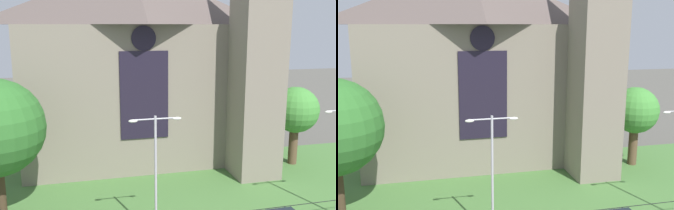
# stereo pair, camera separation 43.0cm
# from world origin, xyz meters

# --- Properties ---
(ground) EXTENTS (160.00, 160.00, 0.00)m
(ground) POSITION_xyz_m (0.00, 10.00, 0.00)
(ground) COLOR #56544C
(grass_verge) EXTENTS (120.00, 20.00, 0.01)m
(grass_verge) POSITION_xyz_m (0.00, 8.00, 0.00)
(grass_verge) COLOR #477538
(grass_verge) RESTS_ON ground
(church_building) EXTENTS (23.20, 16.20, 26.00)m
(church_building) POSITION_xyz_m (-0.79, 18.61, 10.27)
(church_building) COLOR gray
(church_building) RESTS_ON ground
(tree_right_far) EXTENTS (4.61, 4.61, 7.95)m
(tree_right_far) POSITION_xyz_m (13.71, 12.92, 5.53)
(tree_right_far) COLOR brown
(tree_right_far) RESTS_ON ground
(streetlamp_near) EXTENTS (3.37, 0.26, 8.38)m
(streetlamp_near) POSITION_xyz_m (-2.80, 2.40, 5.32)
(streetlamp_near) COLOR #B2B2B7
(streetlamp_near) RESTS_ON ground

